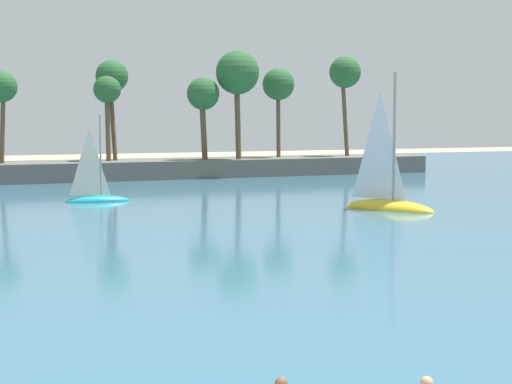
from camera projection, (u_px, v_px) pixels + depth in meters
name	position (u px, v px, depth m)	size (l,w,h in m)	color
sea	(18.00, 195.00, 63.33)	(220.00, 104.87, 0.06)	#386B84
sailboat_near_shore	(387.00, 196.00, 52.70)	(4.55, 6.62, 9.32)	yellow
sailboat_mid_bay	(96.00, 193.00, 57.64)	(4.57, 1.79, 6.46)	teal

